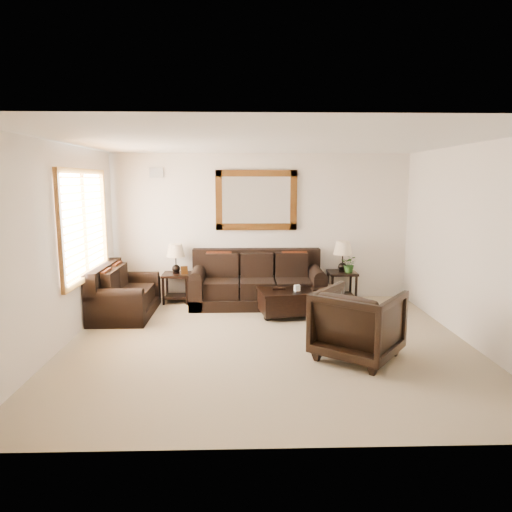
{
  "coord_description": "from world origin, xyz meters",
  "views": [
    {
      "loc": [
        -0.33,
        -5.98,
        2.2
      ],
      "look_at": [
        -0.14,
        0.6,
        1.12
      ],
      "focal_mm": 32.0,
      "sensor_mm": 36.0,
      "label": 1
    }
  ],
  "objects_px": {
    "loveseat": "(122,297)",
    "end_table_left": "(176,264)",
    "coffee_table": "(299,299)",
    "armchair": "(358,321)",
    "sofa": "(257,285)",
    "end_table_right": "(342,262)"
  },
  "relations": [
    {
      "from": "loveseat",
      "to": "end_table_left",
      "type": "xyz_separation_m",
      "value": [
        0.79,
        0.8,
        0.39
      ]
    },
    {
      "from": "coffee_table",
      "to": "armchair",
      "type": "xyz_separation_m",
      "value": [
        0.51,
        -1.84,
        0.21
      ]
    },
    {
      "from": "coffee_table",
      "to": "armchair",
      "type": "distance_m",
      "value": 1.92
    },
    {
      "from": "sofa",
      "to": "loveseat",
      "type": "relative_size",
      "value": 1.57
    },
    {
      "from": "end_table_left",
      "to": "end_table_right",
      "type": "relative_size",
      "value": 0.97
    },
    {
      "from": "armchair",
      "to": "loveseat",
      "type": "bearing_deg",
      "value": 8.04
    },
    {
      "from": "sofa",
      "to": "end_table_right",
      "type": "distance_m",
      "value": 1.63
    },
    {
      "from": "end_table_right",
      "to": "sofa",
      "type": "bearing_deg",
      "value": -173.85
    },
    {
      "from": "loveseat",
      "to": "end_table_right",
      "type": "height_order",
      "value": "end_table_right"
    },
    {
      "from": "loveseat",
      "to": "armchair",
      "type": "distance_m",
      "value": 3.96
    },
    {
      "from": "loveseat",
      "to": "armchair",
      "type": "height_order",
      "value": "armchair"
    },
    {
      "from": "loveseat",
      "to": "coffee_table",
      "type": "height_order",
      "value": "loveseat"
    },
    {
      "from": "sofa",
      "to": "end_table_right",
      "type": "bearing_deg",
      "value": 6.15
    },
    {
      "from": "armchair",
      "to": "end_table_right",
      "type": "bearing_deg",
      "value": -60.39
    },
    {
      "from": "end_table_right",
      "to": "coffee_table",
      "type": "relative_size",
      "value": 0.8
    },
    {
      "from": "end_table_right",
      "to": "armchair",
      "type": "relative_size",
      "value": 1.15
    },
    {
      "from": "sofa",
      "to": "end_table_left",
      "type": "relative_size",
      "value": 2.19
    },
    {
      "from": "armchair",
      "to": "sofa",
      "type": "bearing_deg",
      "value": -27.66
    },
    {
      "from": "sofa",
      "to": "end_table_left",
      "type": "xyz_separation_m",
      "value": [
        -1.47,
        0.18,
        0.35
      ]
    },
    {
      "from": "end_table_right",
      "to": "armchair",
      "type": "distance_m",
      "value": 2.79
    },
    {
      "from": "coffee_table",
      "to": "end_table_left",
      "type": "bearing_deg",
      "value": 147.53
    },
    {
      "from": "end_table_left",
      "to": "loveseat",
      "type": "bearing_deg",
      "value": -134.5
    }
  ]
}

